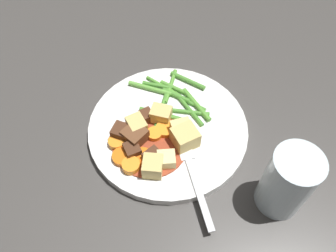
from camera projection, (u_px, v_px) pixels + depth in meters
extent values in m
plane|color=#423F3D|center=(168.00, 131.00, 0.58)|extent=(3.00, 3.00, 0.00)
cylinder|color=white|center=(168.00, 129.00, 0.57)|extent=(0.26, 0.26, 0.02)
cylinder|color=#93381E|center=(150.00, 144.00, 0.55)|extent=(0.12, 0.12, 0.00)
cylinder|color=orange|center=(163.00, 128.00, 0.56)|extent=(0.04, 0.04, 0.01)
cylinder|color=orange|center=(142.00, 157.00, 0.53)|extent=(0.04, 0.04, 0.01)
cylinder|color=orange|center=(131.00, 166.00, 0.52)|extent=(0.04, 0.04, 0.01)
cylinder|color=orange|center=(123.00, 157.00, 0.53)|extent=(0.03, 0.03, 0.01)
cylinder|color=orange|center=(117.00, 142.00, 0.54)|extent=(0.03, 0.03, 0.01)
cylinder|color=orange|center=(155.00, 134.00, 0.55)|extent=(0.03, 0.03, 0.01)
cube|color=#DBBC6B|center=(137.00, 126.00, 0.55)|extent=(0.04, 0.04, 0.03)
cube|color=#EAD68C|center=(166.00, 160.00, 0.52)|extent=(0.03, 0.04, 0.02)
cube|color=#DBBC6B|center=(153.00, 166.00, 0.51)|extent=(0.04, 0.04, 0.03)
cube|color=#DBBC6B|center=(185.00, 137.00, 0.54)|extent=(0.05, 0.05, 0.03)
cube|color=#DBBC6B|center=(161.00, 115.00, 0.56)|extent=(0.03, 0.03, 0.03)
cube|color=#E5CC7A|center=(182.00, 131.00, 0.55)|extent=(0.04, 0.04, 0.03)
cube|color=#4C2B19|center=(154.00, 158.00, 0.52)|extent=(0.03, 0.03, 0.02)
cube|color=#4C2B19|center=(122.00, 132.00, 0.55)|extent=(0.03, 0.03, 0.02)
cube|color=#4C2B19|center=(148.00, 115.00, 0.57)|extent=(0.03, 0.03, 0.02)
cube|color=brown|center=(135.00, 136.00, 0.54)|extent=(0.04, 0.04, 0.03)
cube|color=#4C2B19|center=(132.00, 150.00, 0.53)|extent=(0.03, 0.03, 0.02)
cylinder|color=#4C8E33|center=(187.00, 80.00, 0.62)|extent=(0.02, 0.07, 0.01)
cylinder|color=#4C8E33|center=(157.00, 86.00, 0.61)|extent=(0.01, 0.05, 0.01)
cylinder|color=#599E38|center=(163.00, 86.00, 0.61)|extent=(0.03, 0.07, 0.01)
cylinder|color=#4C8E33|center=(176.00, 96.00, 0.60)|extent=(0.02, 0.05, 0.01)
cylinder|color=#599E38|center=(171.00, 86.00, 0.61)|extent=(0.08, 0.02, 0.01)
cylinder|color=#4C8E33|center=(162.00, 108.00, 0.59)|extent=(0.08, 0.02, 0.01)
cylinder|color=#4C8E33|center=(163.00, 115.00, 0.58)|extent=(0.01, 0.08, 0.01)
cylinder|color=#599E38|center=(173.00, 87.00, 0.61)|extent=(0.02, 0.05, 0.01)
cylinder|color=#4C8E33|center=(190.00, 110.00, 0.58)|extent=(0.05, 0.06, 0.01)
cylinder|color=#4C8E33|center=(185.00, 112.00, 0.58)|extent=(0.02, 0.08, 0.01)
cylinder|color=#66AD42|center=(150.00, 88.00, 0.61)|extent=(0.01, 0.08, 0.01)
cylinder|color=#4C8E33|center=(191.00, 103.00, 0.59)|extent=(0.02, 0.06, 0.01)
cylinder|color=#599E38|center=(196.00, 105.00, 0.59)|extent=(0.05, 0.07, 0.01)
cube|color=silver|center=(199.00, 194.00, 0.50)|extent=(0.10, 0.07, 0.00)
cube|color=silver|center=(187.00, 155.00, 0.54)|extent=(0.03, 0.03, 0.00)
cylinder|color=silver|center=(187.00, 138.00, 0.55)|extent=(0.04, 0.03, 0.00)
cylinder|color=silver|center=(183.00, 139.00, 0.55)|extent=(0.04, 0.03, 0.00)
cylinder|color=silver|center=(180.00, 139.00, 0.55)|extent=(0.04, 0.03, 0.00)
cylinder|color=silver|center=(176.00, 140.00, 0.55)|extent=(0.04, 0.03, 0.00)
cylinder|color=silver|center=(287.00, 182.00, 0.47)|extent=(0.07, 0.07, 0.11)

